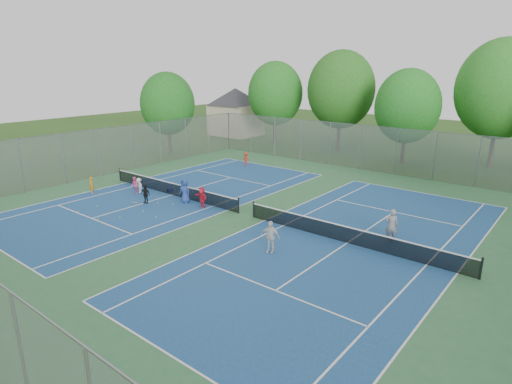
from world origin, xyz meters
TOP-DOWN VIEW (x-y plane):
  - ground at (0.00, 0.00)m, footprint 120.00×120.00m
  - court_pad at (0.00, 0.00)m, footprint 32.00×32.00m
  - court_left at (-7.00, 0.00)m, footprint 10.97×23.77m
  - court_right at (7.00, 0.00)m, footprint 10.97×23.77m
  - net_left at (-7.00, 0.00)m, footprint 12.87×0.10m
  - net_right at (7.00, 0.00)m, footprint 12.87×0.10m
  - fence_north at (0.00, 16.00)m, footprint 32.00×0.10m
  - fence_west at (-16.00, 0.00)m, footprint 0.10×32.00m
  - house at (-22.00, 24.00)m, footprint 11.03×11.03m
  - tree_nw at (-14.00, 22.00)m, footprint 6.40×6.40m
  - tree_nl at (-6.00, 23.00)m, footprint 7.20×7.20m
  - tree_nc at (2.00, 21.00)m, footprint 6.00×6.00m
  - tree_nr at (9.00, 24.00)m, footprint 7.60×7.60m
  - tree_side_w at (-19.00, 10.00)m, footprint 5.60×5.60m
  - ball_crate at (-7.78, 0.43)m, footprint 0.39×0.39m
  - ball_hopper at (-5.00, -0.48)m, footprint 0.28×0.28m
  - student_a at (-11.87, -3.43)m, footprint 0.50×0.36m
  - student_b at (-9.49, -1.38)m, footprint 0.72×0.64m
  - student_c at (-9.30, -1.14)m, footprint 0.79×0.53m
  - student_d at (-6.91, -2.39)m, footprint 0.81×0.48m
  - student_e at (-4.94, -0.60)m, footprint 0.88×0.64m
  - student_f at (-3.28, -0.60)m, footprint 1.35×0.68m
  - child_far_baseline at (-9.03, 10.76)m, footprint 0.84×0.52m
  - instructor at (8.67, 1.65)m, footprint 0.79×0.68m
  - teen_court_b at (4.50, -3.46)m, footprint 1.06×0.68m
  - tennis_ball_0 at (-7.45, -2.80)m, footprint 0.07×0.07m
  - tennis_ball_1 at (-4.05, -3.81)m, footprint 0.07×0.07m
  - tennis_ball_2 at (-5.68, -5.29)m, footprint 0.07×0.07m
  - tennis_ball_3 at (-8.83, -4.87)m, footprint 0.07×0.07m
  - tennis_ball_4 at (-5.60, -3.60)m, footprint 0.07×0.07m
  - tennis_ball_5 at (-7.64, -2.88)m, footprint 0.07×0.07m
  - tennis_ball_6 at (-6.19, -1.95)m, footprint 0.07×0.07m
  - tennis_ball_7 at (-5.15, -1.50)m, footprint 0.07×0.07m
  - tennis_ball_8 at (-8.77, -6.27)m, footprint 0.07×0.07m
  - tennis_ball_9 at (-6.52, -6.28)m, footprint 0.07×0.07m

SIDE VIEW (x-z plane):
  - ground at x=0.00m, z-range 0.00..0.00m
  - court_pad at x=0.00m, z-range 0.00..0.01m
  - court_left at x=-7.00m, z-range 0.01..0.02m
  - court_right at x=7.00m, z-range 0.01..0.02m
  - tennis_ball_0 at x=-7.45m, z-range 0.00..0.07m
  - tennis_ball_1 at x=-4.05m, z-range 0.00..0.07m
  - tennis_ball_2 at x=-5.68m, z-range 0.00..0.07m
  - tennis_ball_3 at x=-8.83m, z-range 0.00..0.07m
  - tennis_ball_4 at x=-5.60m, z-range 0.00..0.07m
  - tennis_ball_5 at x=-7.64m, z-range 0.00..0.07m
  - tennis_ball_6 at x=-6.19m, z-range 0.00..0.07m
  - tennis_ball_7 at x=-5.15m, z-range 0.00..0.07m
  - tennis_ball_8 at x=-8.77m, z-range 0.00..0.07m
  - tennis_ball_9 at x=-6.52m, z-range 0.00..0.07m
  - ball_crate at x=-7.78m, z-range 0.00..0.28m
  - ball_hopper at x=-5.00m, z-range 0.00..0.54m
  - net_left at x=-7.00m, z-range 0.00..0.91m
  - net_right at x=7.00m, z-range 0.00..0.91m
  - student_c at x=-9.30m, z-range 0.00..1.14m
  - student_b at x=-9.49m, z-range 0.00..1.23m
  - child_far_baseline at x=-9.03m, z-range 0.00..1.25m
  - student_a at x=-11.87m, z-range 0.00..1.26m
  - student_d at x=-6.91m, z-range 0.00..1.29m
  - student_f at x=-3.28m, z-range 0.00..1.40m
  - teen_court_b at x=4.50m, z-range 0.00..1.68m
  - student_e at x=-4.94m, z-range 0.00..1.68m
  - instructor at x=8.67m, z-range 0.00..1.83m
  - fence_north at x=0.00m, z-range 0.00..4.00m
  - fence_west at x=-16.00m, z-range 0.00..4.00m
  - house at x=-22.00m, z-range 0.56..7.86m
  - tree_side_w at x=-19.00m, z-range 1.01..9.48m
  - tree_nc at x=2.00m, z-range 0.97..9.82m
  - tree_nw at x=-14.00m, z-range 1.10..10.68m
  - tree_nl at x=-6.00m, z-range 1.20..11.89m
  - tree_nr at x=9.00m, z-range 1.33..12.75m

